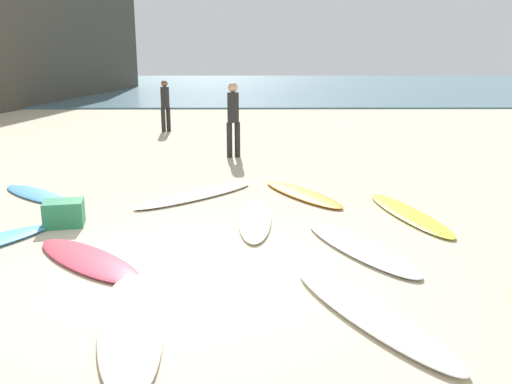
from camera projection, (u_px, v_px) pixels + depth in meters
The scene contains 14 objects.
ground_plane at pixel (186, 275), 6.04m from camera, with size 120.00×120.00×0.00m, color beige.
ocean_water at pixel (242, 85), 43.97m from camera, with size 120.00×40.00×0.08m, color slate.
surfboard_1 at pixel (255, 217), 8.10m from camera, with size 0.50×2.42×0.07m, color #E6EFBE.
surfboard_3 at pixel (408, 214), 8.27m from camera, with size 0.51×2.47×0.07m, color yellow.
surfboard_4 at pixel (369, 314), 5.05m from camera, with size 0.50×2.36×0.09m, color white.
surfboard_5 at pixel (88, 259), 6.43m from camera, with size 0.59×2.04×0.07m, color #D6485E.
surfboard_6 at pixel (196, 195), 9.37m from camera, with size 0.55×2.56×0.07m, color silver.
surfboard_7 at pixel (359, 247), 6.82m from camera, with size 0.57×2.26×0.08m, color white.
surfboard_8 at pixel (302, 194), 9.46m from camera, with size 0.54×2.24×0.08m, color orange.
surfboard_9 at pixel (130, 324), 4.86m from camera, with size 0.58×2.34×0.08m, color #F9DDCB.
surfboard_10 at pixel (36, 194), 9.46m from camera, with size 0.52×2.01×0.06m, color #51A2DA.
beachgoer_near at pixel (233, 116), 12.80m from camera, with size 0.34×0.34×1.82m.
beachgoer_mid at pixel (165, 103), 17.22m from camera, with size 0.40×0.40×1.67m.
beach_cooler at pixel (64, 213), 7.77m from camera, with size 0.56×0.43×0.38m, color #287F51.
Camera 1 is at (0.75, -5.62, 2.44)m, focal length 37.01 mm.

